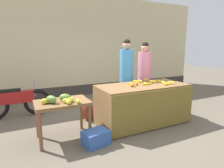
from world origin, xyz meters
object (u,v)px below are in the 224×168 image
(vendor_woman_pink_shirt, at_px, (144,77))
(produce_crate, at_px, (96,138))
(parked_motorcycle, at_px, (16,101))
(produce_sack, at_px, (88,110))
(vendor_woman_blue_shirt, at_px, (126,77))

(vendor_woman_pink_shirt, relative_size, produce_crate, 4.12)
(parked_motorcycle, distance_m, produce_sack, 1.78)
(parked_motorcycle, relative_size, produce_crate, 3.64)
(produce_crate, bearing_deg, vendor_woman_blue_shirt, 42.40)
(vendor_woman_blue_shirt, bearing_deg, produce_crate, -137.60)
(produce_crate, height_order, produce_sack, produce_sack)
(vendor_woman_blue_shirt, height_order, vendor_woman_pink_shirt, vendor_woman_blue_shirt)
(vendor_woman_blue_shirt, height_order, parked_motorcycle, vendor_woman_blue_shirt)
(vendor_woman_pink_shirt, bearing_deg, parked_motorcycle, 162.49)
(vendor_woman_pink_shirt, xyz_separation_m, parked_motorcycle, (-3.05, 0.96, -0.51))
(vendor_woman_pink_shirt, bearing_deg, produce_crate, -147.83)
(vendor_woman_pink_shirt, distance_m, produce_sack, 1.67)
(vendor_woman_blue_shirt, xyz_separation_m, produce_sack, (-1.03, -0.02, -0.70))
(parked_motorcycle, bearing_deg, vendor_woman_blue_shirt, -19.80)
(vendor_woman_pink_shirt, distance_m, produce_crate, 2.27)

